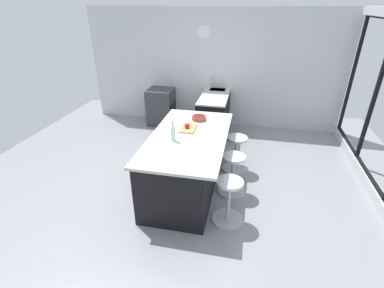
{
  "coord_description": "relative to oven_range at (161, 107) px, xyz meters",
  "views": [
    {
      "loc": [
        3.73,
        0.93,
        2.73
      ],
      "look_at": [
        -0.01,
        0.13,
        0.79
      ],
      "focal_mm": 26.23,
      "sensor_mm": 36.0,
      "label": 1
    }
  ],
  "objects": [
    {
      "name": "ground_plane",
      "position": [
        2.51,
        1.18,
        -0.43
      ],
      "size": [
        7.71,
        7.71,
        0.0
      ],
      "primitive_type": "plane",
      "color": "gray"
    },
    {
      "name": "interior_partition_left",
      "position": [
        -0.35,
        1.18,
        0.9
      ],
      "size": [
        0.15,
        5.93,
        2.66
      ],
      "color": "silver",
      "rests_on": "ground_plane"
    },
    {
      "name": "sink_cabinet",
      "position": [
        -0.0,
        1.35,
        0.02
      ],
      "size": [
        2.0,
        0.6,
        1.18
      ],
      "color": "black",
      "rests_on": "ground_plane"
    },
    {
      "name": "oven_range",
      "position": [
        0.0,
        0.0,
        0.0
      ],
      "size": [
        0.6,
        0.61,
        0.87
      ],
      "color": "#38383D",
      "rests_on": "ground_plane"
    },
    {
      "name": "kitchen_island",
      "position": [
        2.51,
        1.21,
        0.04
      ],
      "size": [
        2.13,
        1.14,
        0.93
      ],
      "color": "black",
      "rests_on": "ground_plane"
    },
    {
      "name": "stool_by_window",
      "position": [
        1.83,
        1.96,
        -0.13
      ],
      "size": [
        0.44,
        0.44,
        0.66
      ],
      "color": "#B7B7BC",
      "rests_on": "ground_plane"
    },
    {
      "name": "stool_middle",
      "position": [
        2.51,
        1.96,
        -0.13
      ],
      "size": [
        0.44,
        0.44,
        0.66
      ],
      "color": "#B7B7BC",
      "rests_on": "ground_plane"
    },
    {
      "name": "stool_near_camera",
      "position": [
        3.18,
        1.96,
        -0.13
      ],
      "size": [
        0.44,
        0.44,
        0.66
      ],
      "color": "#B7B7BC",
      "rests_on": "ground_plane"
    },
    {
      "name": "cutting_board",
      "position": [
        2.27,
        1.2,
        0.51
      ],
      "size": [
        0.36,
        0.24,
        0.02
      ],
      "primitive_type": "cube",
      "color": "tan",
      "rests_on": "kitchen_island"
    },
    {
      "name": "apple_red",
      "position": [
        2.28,
        1.18,
        0.56
      ],
      "size": [
        0.08,
        0.08,
        0.08
      ],
      "primitive_type": "sphere",
      "color": "red",
      "rests_on": "cutting_board"
    },
    {
      "name": "water_bottle",
      "position": [
        2.72,
        1.08,
        0.62
      ],
      "size": [
        0.06,
        0.06,
        0.31
      ],
      "color": "silver",
      "rests_on": "kitchen_island"
    },
    {
      "name": "fruit_bowl",
      "position": [
        1.86,
        1.29,
        0.53
      ],
      "size": [
        0.24,
        0.24,
        0.07
      ],
      "color": "#993833",
      "rests_on": "kitchen_island"
    }
  ]
}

